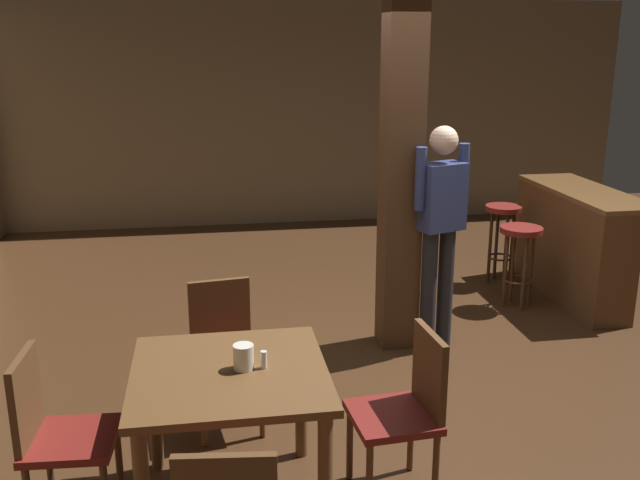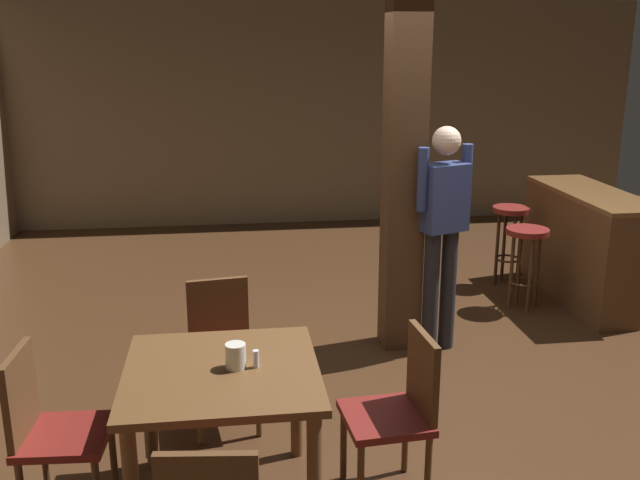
% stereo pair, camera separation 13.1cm
% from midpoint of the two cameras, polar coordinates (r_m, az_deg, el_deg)
% --- Properties ---
extents(ground_plane, '(10.80, 10.80, 0.00)m').
position_cam_midpoint_polar(ground_plane, '(5.33, 7.19, -10.13)').
color(ground_plane, '#422816').
extents(wall_back, '(8.00, 0.10, 2.80)m').
position_cam_midpoint_polar(wall_back, '(9.24, -0.44, 10.06)').
color(wall_back, '#756047').
rests_on(wall_back, ground_plane).
extents(pillar, '(0.28, 0.28, 2.80)m').
position_cam_midpoint_polar(pillar, '(5.33, 5.80, 5.78)').
color(pillar, '#4C301C').
rests_on(pillar, ground_plane).
extents(dining_table, '(0.95, 0.95, 0.76)m').
position_cam_midpoint_polar(dining_table, '(3.62, -8.24, -12.07)').
color(dining_table, brown).
rests_on(dining_table, ground_plane).
extents(chair_north, '(0.47, 0.47, 0.89)m').
position_cam_midpoint_polar(chair_north, '(4.44, -8.54, -8.44)').
color(chair_north, maroon).
rests_on(chair_north, ground_plane).
extents(chair_east, '(0.45, 0.45, 0.89)m').
position_cam_midpoint_polar(chair_east, '(3.77, 5.96, -13.01)').
color(chair_east, maroon).
rests_on(chair_east, ground_plane).
extents(chair_west, '(0.45, 0.45, 0.89)m').
position_cam_midpoint_polar(chair_west, '(3.78, -21.42, -13.99)').
color(chair_west, maroon).
rests_on(chair_west, ground_plane).
extents(napkin_cup, '(0.10, 0.10, 0.13)m').
position_cam_midpoint_polar(napkin_cup, '(3.54, -7.21, -9.27)').
color(napkin_cup, silver).
rests_on(napkin_cup, dining_table).
extents(salt_shaker, '(0.03, 0.03, 0.09)m').
position_cam_midpoint_polar(salt_shaker, '(3.54, -5.59, -9.51)').
color(salt_shaker, silver).
rests_on(salt_shaker, dining_table).
extents(standing_person, '(0.47, 0.30, 1.72)m').
position_cam_midpoint_polar(standing_person, '(5.36, 8.89, 1.38)').
color(standing_person, navy).
rests_on(standing_person, ground_plane).
extents(bar_counter, '(0.56, 1.62, 1.01)m').
position_cam_midpoint_polar(bar_counter, '(6.91, 18.95, -0.23)').
color(bar_counter, brown).
rests_on(bar_counter, ground_plane).
extents(bar_stool_near, '(0.37, 0.37, 0.73)m').
position_cam_midpoint_polar(bar_stool_near, '(6.50, 15.16, -0.49)').
color(bar_stool_near, maroon).
rests_on(bar_stool_near, ground_plane).
extents(bar_stool_mid, '(0.35, 0.35, 0.78)m').
position_cam_midpoint_polar(bar_stool_mid, '(7.09, 13.88, 1.12)').
color(bar_stool_mid, maroon).
rests_on(bar_stool_mid, ground_plane).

